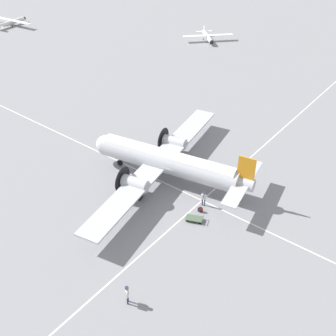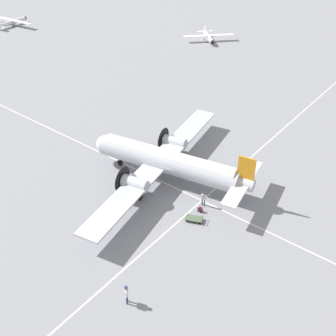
{
  "view_description": "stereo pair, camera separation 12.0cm",
  "coord_description": "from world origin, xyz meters",
  "px_view_note": "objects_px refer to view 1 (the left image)",
  "views": [
    {
      "loc": [
        23.57,
        -30.18,
        28.25
      ],
      "look_at": [
        0.0,
        0.0,
        1.6
      ],
      "focal_mm": 45.0,
      "sensor_mm": 36.0,
      "label": 1
    },
    {
      "loc": [
        23.67,
        -30.11,
        28.25
      ],
      "look_at": [
        0.0,
        0.0,
        1.6
      ],
      "focal_mm": 45.0,
      "sensor_mm": 36.0,
      "label": 2
    }
  ],
  "objects_px": {
    "airliner_main": "(165,161)",
    "passenger_boarding": "(204,197)",
    "baggage_cart": "(195,218)",
    "crew_foreground": "(127,293)",
    "suitcase_upright_spare": "(201,209)",
    "light_aircraft_taxiing": "(12,22)",
    "suitcase_near_door": "(200,210)",
    "light_aircraft_distant": "(208,37)"
  },
  "relations": [
    {
      "from": "airliner_main",
      "to": "light_aircraft_taxiing",
      "type": "xyz_separation_m",
      "value": [
        -64.26,
        24.88,
        -1.59
      ]
    },
    {
      "from": "suitcase_upright_spare",
      "to": "light_aircraft_taxiing",
      "type": "bearing_deg",
      "value": 159.03
    },
    {
      "from": "passenger_boarding",
      "to": "light_aircraft_taxiing",
      "type": "distance_m",
      "value": 75.0
    },
    {
      "from": "passenger_boarding",
      "to": "light_aircraft_taxiing",
      "type": "relative_size",
      "value": 0.15
    },
    {
      "from": "airliner_main",
      "to": "light_aircraft_distant",
      "type": "relative_size",
      "value": 3.26
    },
    {
      "from": "crew_foreground",
      "to": "suitcase_near_door",
      "type": "height_order",
      "value": "crew_foreground"
    },
    {
      "from": "suitcase_near_door",
      "to": "light_aircraft_distant",
      "type": "relative_size",
      "value": 0.06
    },
    {
      "from": "crew_foreground",
      "to": "light_aircraft_taxiing",
      "type": "relative_size",
      "value": 0.16
    },
    {
      "from": "airliner_main",
      "to": "light_aircraft_taxiing",
      "type": "distance_m",
      "value": 68.92
    },
    {
      "from": "crew_foreground",
      "to": "light_aircraft_distant",
      "type": "xyz_separation_m",
      "value": [
        -31.22,
        58.66,
        -0.33
      ]
    },
    {
      "from": "crew_foreground",
      "to": "suitcase_upright_spare",
      "type": "height_order",
      "value": "crew_foreground"
    },
    {
      "from": "baggage_cart",
      "to": "suitcase_upright_spare",
      "type": "bearing_deg",
      "value": -102.01
    },
    {
      "from": "airliner_main",
      "to": "suitcase_near_door",
      "type": "xyz_separation_m",
      "value": [
        6.34,
        -2.31,
        -2.22
      ]
    },
    {
      "from": "airliner_main",
      "to": "suitcase_upright_spare",
      "type": "height_order",
      "value": "airliner_main"
    },
    {
      "from": "airliner_main",
      "to": "light_aircraft_distant",
      "type": "distance_m",
      "value": 49.37
    },
    {
      "from": "suitcase_near_door",
      "to": "baggage_cart",
      "type": "distance_m",
      "value": 1.45
    },
    {
      "from": "suitcase_upright_spare",
      "to": "airliner_main",
      "type": "bearing_deg",
      "value": 160.99
    },
    {
      "from": "suitcase_near_door",
      "to": "baggage_cart",
      "type": "xyz_separation_m",
      "value": [
        0.36,
        -1.41,
        0.03
      ]
    },
    {
      "from": "airliner_main",
      "to": "crew_foreground",
      "type": "relative_size",
      "value": 14.67
    },
    {
      "from": "light_aircraft_distant",
      "to": "light_aircraft_taxiing",
      "type": "bearing_deg",
      "value": -112.09
    },
    {
      "from": "suitcase_upright_spare",
      "to": "light_aircraft_taxiing",
      "type": "relative_size",
      "value": 0.05
    },
    {
      "from": "baggage_cart",
      "to": "light_aircraft_distant",
      "type": "bearing_deg",
      "value": -80.95
    },
    {
      "from": "passenger_boarding",
      "to": "baggage_cart",
      "type": "distance_m",
      "value": 2.72
    },
    {
      "from": "airliner_main",
      "to": "baggage_cart",
      "type": "relative_size",
      "value": 14.09
    },
    {
      "from": "passenger_boarding",
      "to": "suitcase_upright_spare",
      "type": "xyz_separation_m",
      "value": [
        0.34,
        -1.0,
        -0.82
      ]
    },
    {
      "from": "airliner_main",
      "to": "passenger_boarding",
      "type": "relative_size",
      "value": 15.67
    },
    {
      "from": "crew_foreground",
      "to": "passenger_boarding",
      "type": "distance_m",
      "value": 14.01
    },
    {
      "from": "suitcase_near_door",
      "to": "suitcase_upright_spare",
      "type": "xyz_separation_m",
      "value": [
        0.06,
        0.11,
        0.03
      ]
    },
    {
      "from": "airliner_main",
      "to": "passenger_boarding",
      "type": "bearing_deg",
      "value": 157.76
    },
    {
      "from": "airliner_main",
      "to": "suitcase_upright_spare",
      "type": "bearing_deg",
      "value": 150.01
    },
    {
      "from": "suitcase_upright_spare",
      "to": "passenger_boarding",
      "type": "bearing_deg",
      "value": 108.69
    },
    {
      "from": "passenger_boarding",
      "to": "suitcase_upright_spare",
      "type": "relative_size",
      "value": 3.05
    },
    {
      "from": "airliner_main",
      "to": "light_aircraft_taxiing",
      "type": "height_order",
      "value": "airliner_main"
    },
    {
      "from": "passenger_boarding",
      "to": "baggage_cart",
      "type": "xyz_separation_m",
      "value": [
        0.64,
        -2.51,
        -0.82
      ]
    },
    {
      "from": "baggage_cart",
      "to": "suitcase_near_door",
      "type": "bearing_deg",
      "value": -98.92
    },
    {
      "from": "suitcase_upright_spare",
      "to": "light_aircraft_taxiing",
      "type": "xyz_separation_m",
      "value": [
        -70.65,
        27.08,
        0.61
      ]
    },
    {
      "from": "light_aircraft_distant",
      "to": "baggage_cart",
      "type": "bearing_deg",
      "value": -14.34
    },
    {
      "from": "suitcase_upright_spare",
      "to": "light_aircraft_taxiing",
      "type": "distance_m",
      "value": 75.67
    },
    {
      "from": "passenger_boarding",
      "to": "light_aircraft_distant",
      "type": "bearing_deg",
      "value": -78.07
    },
    {
      "from": "suitcase_near_door",
      "to": "airliner_main",
      "type": "bearing_deg",
      "value": 159.95
    },
    {
      "from": "suitcase_near_door",
      "to": "crew_foreground",
      "type": "bearing_deg",
      "value": -82.1
    },
    {
      "from": "airliner_main",
      "to": "baggage_cart",
      "type": "bearing_deg",
      "value": 139.96
    }
  ]
}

